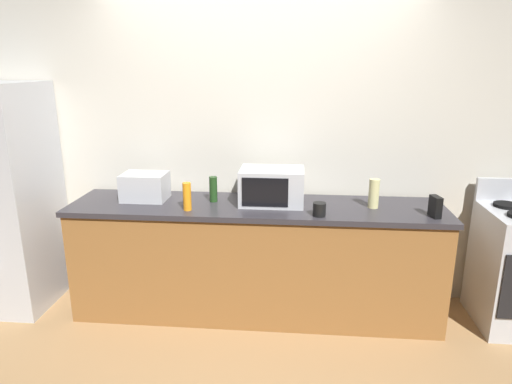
{
  "coord_description": "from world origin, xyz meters",
  "views": [
    {
      "loc": [
        0.3,
        -2.87,
        1.93
      ],
      "look_at": [
        0.0,
        0.4,
        1.0
      ],
      "focal_mm": 31.79,
      "sensor_mm": 36.0,
      "label": 1
    }
  ],
  "objects_px": {
    "bottle_dish_soap": "(187,196)",
    "mug_black": "(319,209)",
    "bottle_wine": "(213,189)",
    "bottle_vinegar": "(374,193)",
    "refrigerator": "(1,198)",
    "microwave": "(272,186)",
    "cordless_phone": "(435,207)",
    "toaster_oven": "(145,187)"
  },
  "relations": [
    {
      "from": "microwave",
      "to": "bottle_vinegar",
      "type": "bearing_deg",
      "value": -2.92
    },
    {
      "from": "bottle_wine",
      "to": "mug_black",
      "type": "xyz_separation_m",
      "value": [
        0.8,
        -0.28,
        -0.05
      ]
    },
    {
      "from": "refrigerator",
      "to": "cordless_phone",
      "type": "distance_m",
      "value": 3.32
    },
    {
      "from": "cordless_phone",
      "to": "bottle_wine",
      "type": "bearing_deg",
      "value": 160.23
    },
    {
      "from": "bottle_wine",
      "to": "bottle_vinegar",
      "type": "height_order",
      "value": "bottle_vinegar"
    },
    {
      "from": "cordless_phone",
      "to": "bottle_dish_soap",
      "type": "bearing_deg",
      "value": 168.37
    },
    {
      "from": "refrigerator",
      "to": "mug_black",
      "type": "distance_m",
      "value": 2.53
    },
    {
      "from": "cordless_phone",
      "to": "bottle_vinegar",
      "type": "relative_size",
      "value": 0.69
    },
    {
      "from": "bottle_dish_soap",
      "to": "cordless_phone",
      "type": "bearing_deg",
      "value": 0.13
    },
    {
      "from": "refrigerator",
      "to": "bottle_vinegar",
      "type": "height_order",
      "value": "refrigerator"
    },
    {
      "from": "refrigerator",
      "to": "cordless_phone",
      "type": "xyz_separation_m",
      "value": [
        3.32,
        -0.17,
        0.07
      ]
    },
    {
      "from": "cordless_phone",
      "to": "bottle_vinegar",
      "type": "distance_m",
      "value": 0.43
    },
    {
      "from": "toaster_oven",
      "to": "cordless_phone",
      "type": "height_order",
      "value": "toaster_oven"
    },
    {
      "from": "cordless_phone",
      "to": "mug_black",
      "type": "bearing_deg",
      "value": 171.92
    },
    {
      "from": "bottle_wine",
      "to": "mug_black",
      "type": "distance_m",
      "value": 0.85
    },
    {
      "from": "cordless_phone",
      "to": "bottle_wine",
      "type": "distance_m",
      "value": 1.62
    },
    {
      "from": "toaster_oven",
      "to": "bottle_wine",
      "type": "distance_m",
      "value": 0.54
    },
    {
      "from": "microwave",
      "to": "bottle_dish_soap",
      "type": "xyz_separation_m",
      "value": [
        -0.6,
        -0.22,
        -0.03
      ]
    },
    {
      "from": "refrigerator",
      "to": "microwave",
      "type": "xyz_separation_m",
      "value": [
        2.17,
        0.05,
        0.13
      ]
    },
    {
      "from": "bottle_dish_soap",
      "to": "bottle_vinegar",
      "type": "bearing_deg",
      "value": 7.7
    },
    {
      "from": "toaster_oven",
      "to": "mug_black",
      "type": "bearing_deg",
      "value": -11.85
    },
    {
      "from": "microwave",
      "to": "cordless_phone",
      "type": "height_order",
      "value": "microwave"
    },
    {
      "from": "cordless_phone",
      "to": "bottle_vinegar",
      "type": "xyz_separation_m",
      "value": [
        -0.39,
        0.18,
        0.03
      ]
    },
    {
      "from": "microwave",
      "to": "cordless_phone",
      "type": "relative_size",
      "value": 3.2
    },
    {
      "from": "bottle_vinegar",
      "to": "bottle_wine",
      "type": "bearing_deg",
      "value": 177.83
    },
    {
      "from": "cordless_phone",
      "to": "bottle_dish_soap",
      "type": "height_order",
      "value": "bottle_dish_soap"
    },
    {
      "from": "microwave",
      "to": "bottle_vinegar",
      "type": "distance_m",
      "value": 0.76
    },
    {
      "from": "microwave",
      "to": "toaster_oven",
      "type": "relative_size",
      "value": 1.41
    },
    {
      "from": "refrigerator",
      "to": "microwave",
      "type": "bearing_deg",
      "value": 1.27
    },
    {
      "from": "refrigerator",
      "to": "mug_black",
      "type": "xyz_separation_m",
      "value": [
        2.52,
        -0.22,
        0.05
      ]
    },
    {
      "from": "cordless_phone",
      "to": "microwave",
      "type": "bearing_deg",
      "value": 157.48
    },
    {
      "from": "refrigerator",
      "to": "bottle_vinegar",
      "type": "distance_m",
      "value": 2.92
    },
    {
      "from": "microwave",
      "to": "cordless_phone",
      "type": "bearing_deg",
      "value": -10.75
    },
    {
      "from": "microwave",
      "to": "bottle_wine",
      "type": "height_order",
      "value": "microwave"
    },
    {
      "from": "refrigerator",
      "to": "bottle_wine",
      "type": "height_order",
      "value": "refrigerator"
    },
    {
      "from": "bottle_vinegar",
      "to": "mug_black",
      "type": "distance_m",
      "value": 0.47
    },
    {
      "from": "cordless_phone",
      "to": "bottle_dish_soap",
      "type": "distance_m",
      "value": 1.75
    },
    {
      "from": "mug_black",
      "to": "microwave",
      "type": "bearing_deg",
      "value": 142.33
    },
    {
      "from": "toaster_oven",
      "to": "bottle_vinegar",
      "type": "bearing_deg",
      "value": -1.66
    },
    {
      "from": "bottle_dish_soap",
      "to": "mug_black",
      "type": "bearing_deg",
      "value": -2.86
    },
    {
      "from": "bottle_dish_soap",
      "to": "refrigerator",
      "type": "bearing_deg",
      "value": 173.64
    },
    {
      "from": "cordless_phone",
      "to": "mug_black",
      "type": "height_order",
      "value": "cordless_phone"
    }
  ]
}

